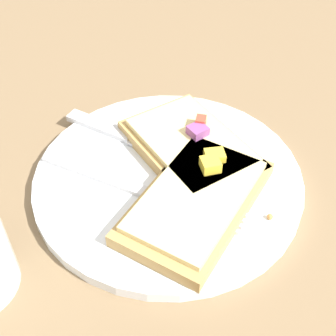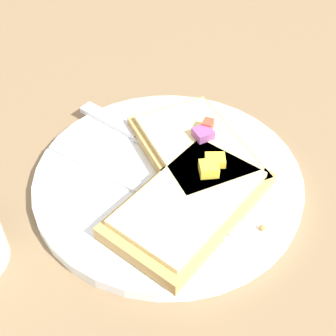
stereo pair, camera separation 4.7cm
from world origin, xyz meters
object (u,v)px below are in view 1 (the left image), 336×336
object	(u,v)px
knife	(138,141)
pizza_slice_corner	(191,146)
pizza_slice_main	(196,199)
fork	(149,190)
plate	(168,179)

from	to	relation	value
knife	pizza_slice_corner	world-z (taller)	pizza_slice_corner
knife	pizza_slice_corner	xyz separation A→B (m)	(0.06, -0.02, 0.01)
knife	pizza_slice_main	distance (m)	0.11
knife	pizza_slice_corner	size ratio (longest dim) A/B	1.10
fork	knife	distance (m)	0.07
knife	pizza_slice_main	size ratio (longest dim) A/B	1.04
plate	knife	distance (m)	0.06
plate	fork	world-z (taller)	fork
plate	knife	xyz separation A→B (m)	(-0.03, 0.05, 0.01)
fork	pizza_slice_main	bearing A→B (deg)	3.71
pizza_slice_main	pizza_slice_corner	world-z (taller)	same
pizza_slice_main	pizza_slice_corner	xyz separation A→B (m)	(0.00, 0.08, -0.00)
plate	knife	world-z (taller)	knife
plate	knife	size ratio (longest dim) A/B	1.42
pizza_slice_main	pizza_slice_corner	bearing A→B (deg)	-147.43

